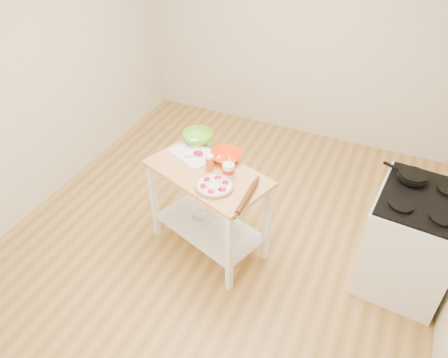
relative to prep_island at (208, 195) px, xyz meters
name	(u,v)px	position (x,y,z in m)	size (l,w,h in m)	color
room_shell	(222,118)	(0.07, 0.16, 0.71)	(4.04, 4.54, 2.74)	#B98844
prep_island	(208,195)	(0.00, 0.00, 0.00)	(1.19, 0.89, 0.90)	tan
gas_stove	(410,240)	(1.72, 0.35, -0.17)	(0.75, 0.85, 1.11)	white
skillet	(412,176)	(1.59, 0.55, 0.33)	(0.37, 0.25, 0.03)	black
pizza	(215,185)	(0.15, -0.16, 0.27)	(0.32, 0.32, 0.05)	tan
cutting_board	(194,153)	(-0.22, 0.19, 0.26)	(0.49, 0.44, 0.04)	white
spatula	(193,156)	(-0.21, 0.13, 0.27)	(0.15, 0.08, 0.01)	#4FC1C9
knife	(197,145)	(-0.25, 0.31, 0.27)	(0.27, 0.03, 0.01)	silver
orange_bowl	(226,157)	(0.07, 0.22, 0.29)	(0.28, 0.28, 0.07)	#F53702
green_bowl	(198,137)	(-0.29, 0.39, 0.30)	(0.29, 0.29, 0.09)	#64BD20
beer_pint	(209,163)	(0.00, 0.03, 0.33)	(0.07, 0.07, 0.15)	#B76120
yogurt_tub	(228,170)	(0.19, 0.02, 0.32)	(0.10, 0.10, 0.21)	white
rolling_pin	(247,197)	(0.44, -0.20, 0.28)	(0.05, 0.05, 0.41)	#5D2D15
shelf_glass_bowl	(202,218)	(-0.10, 0.03, -0.35)	(0.19, 0.19, 0.06)	silver
shelf_bin	(231,233)	(0.25, -0.05, -0.33)	(0.11, 0.11, 0.11)	white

